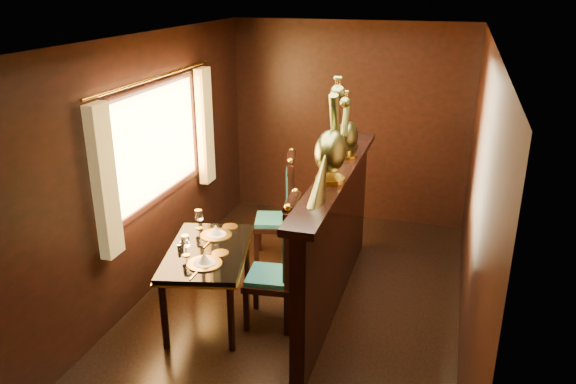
{
  "coord_description": "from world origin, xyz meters",
  "views": [
    {
      "loc": [
        1.26,
        -4.34,
        2.94
      ],
      "look_at": [
        -0.17,
        0.43,
        1.05
      ],
      "focal_mm": 35.0,
      "sensor_mm": 36.0,
      "label": 1
    }
  ],
  "objects_px": {
    "peacock_left": "(331,133)",
    "dining_table": "(207,256)",
    "chair_right": "(284,205)",
    "peacock_right": "(348,123)",
    "chair_left": "(283,259)"
  },
  "relations": [
    {
      "from": "chair_left",
      "to": "peacock_left",
      "type": "distance_m",
      "value": 1.2
    },
    {
      "from": "chair_right",
      "to": "peacock_right",
      "type": "distance_m",
      "value": 1.34
    },
    {
      "from": "chair_right",
      "to": "peacock_right",
      "type": "bearing_deg",
      "value": -42.28
    },
    {
      "from": "chair_left",
      "to": "peacock_left",
      "type": "bearing_deg",
      "value": 12.26
    },
    {
      "from": "chair_left",
      "to": "chair_right",
      "type": "distance_m",
      "value": 1.27
    },
    {
      "from": "chair_left",
      "to": "chair_right",
      "type": "relative_size",
      "value": 1.01
    },
    {
      "from": "chair_right",
      "to": "peacock_left",
      "type": "relative_size",
      "value": 1.46
    },
    {
      "from": "peacock_left",
      "to": "chair_right",
      "type": "bearing_deg",
      "value": 123.97
    },
    {
      "from": "dining_table",
      "to": "chair_right",
      "type": "distance_m",
      "value": 1.34
    },
    {
      "from": "chair_right",
      "to": "peacock_right",
      "type": "relative_size",
      "value": 1.84
    },
    {
      "from": "dining_table",
      "to": "peacock_right",
      "type": "bearing_deg",
      "value": 27.55
    },
    {
      "from": "chair_left",
      "to": "peacock_left",
      "type": "height_order",
      "value": "peacock_left"
    },
    {
      "from": "peacock_left",
      "to": "dining_table",
      "type": "bearing_deg",
      "value": -168.69
    },
    {
      "from": "dining_table",
      "to": "peacock_left",
      "type": "xyz_separation_m",
      "value": [
        1.06,
        0.21,
        1.17
      ]
    },
    {
      "from": "chair_left",
      "to": "peacock_right",
      "type": "relative_size",
      "value": 1.85
    }
  ]
}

